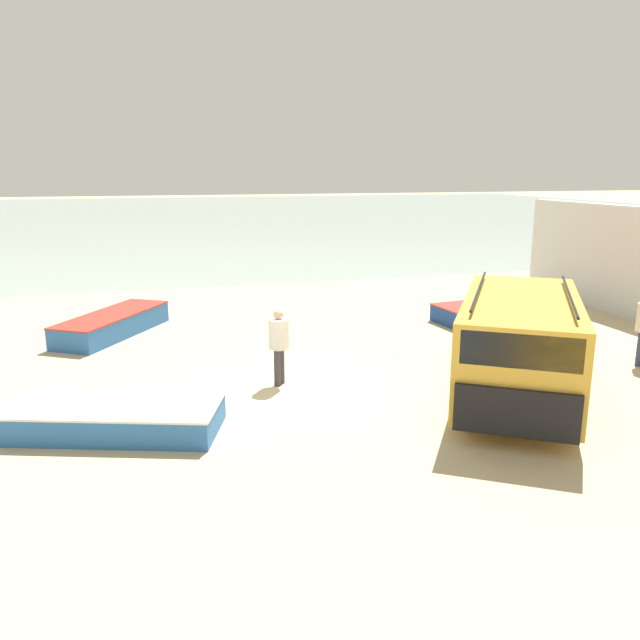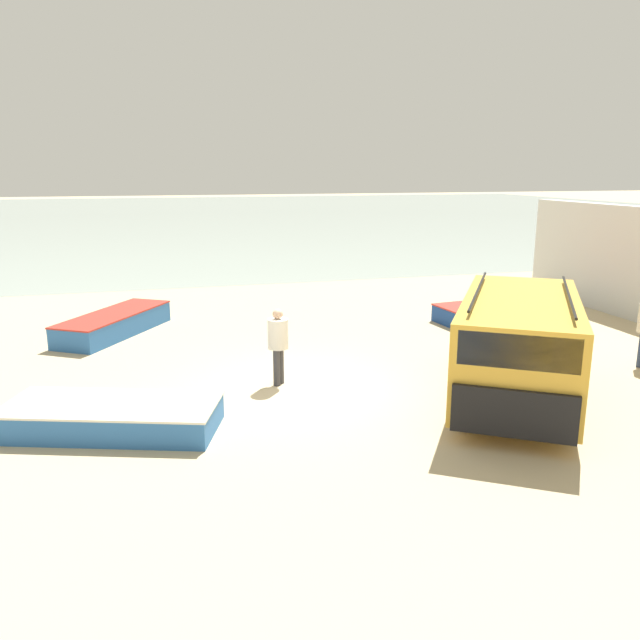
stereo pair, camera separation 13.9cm
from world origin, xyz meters
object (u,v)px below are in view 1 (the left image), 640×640
parked_van (519,343)px  fishing_rowboat_1 (116,323)px  fishing_rowboat_2 (107,418)px  fishing_rowboat_0 (503,312)px  fisherman_3 (279,340)px

parked_van → fishing_rowboat_1: parked_van is taller
fishing_rowboat_1 → fishing_rowboat_2: bearing=-147.1°
fishing_rowboat_1 → fishing_rowboat_0: bearing=-65.8°
fishing_rowboat_2 → fishing_rowboat_1: bearing=-70.9°
fishing_rowboat_0 → fisherman_3: bearing=-160.7°
fishing_rowboat_2 → fisherman_3: 3.77m
fishing_rowboat_2 → fishing_rowboat_0: bearing=-135.6°
fishing_rowboat_0 → fishing_rowboat_1: 11.13m
fishing_rowboat_1 → fishing_rowboat_2: (0.05, -6.88, -0.05)m
fishing_rowboat_2 → fisherman_3: size_ratio=2.76×
fisherman_3 → fishing_rowboat_2: bearing=-116.0°
fishing_rowboat_1 → fisherman_3: 6.36m
fishing_rowboat_2 → fisherman_3: bearing=-136.6°
fishing_rowboat_0 → fishing_rowboat_2: (-10.96, -5.27, -0.01)m
parked_van → fishing_rowboat_0: 6.78m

